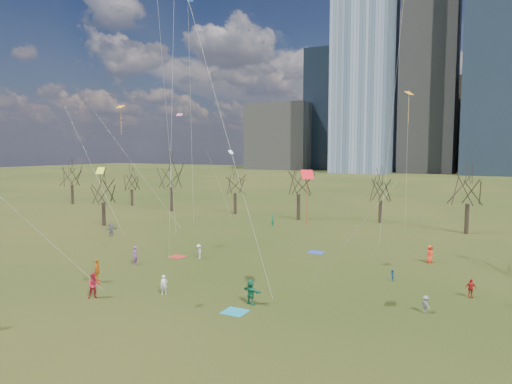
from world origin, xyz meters
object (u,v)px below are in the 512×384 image
at_px(person_1, 164,285).
at_px(person_4, 97,271).
at_px(person_2, 94,286).
at_px(blanket_crimson, 177,257).
at_px(blanket_teal, 235,312).
at_px(blanket_navy, 316,252).

xyz_separation_m(person_1, person_4, (-6.99, 0.04, 0.19)).
bearing_deg(person_2, person_1, -16.51).
bearing_deg(blanket_crimson, person_4, -92.28).
distance_m(blanket_crimson, person_4, 10.36).
distance_m(blanket_teal, blanket_crimson, 17.30).
height_order(blanket_teal, blanket_crimson, same).
relative_size(person_2, person_4, 1.02).
relative_size(blanket_crimson, person_1, 1.07).
bearing_deg(person_2, blanket_navy, 12.91).
bearing_deg(blanket_navy, blanket_crimson, -144.84).
xyz_separation_m(blanket_navy, blanket_crimson, (-11.99, -8.45, 0.00)).
bearing_deg(blanket_crimson, person_1, -57.54).
height_order(person_1, person_4, person_4).
bearing_deg(person_1, person_2, 179.02).
relative_size(blanket_navy, person_2, 0.83).
height_order(blanket_teal, person_2, person_2).
distance_m(blanket_navy, person_2, 23.83).
distance_m(blanket_navy, blanket_crimson, 14.67).
height_order(blanket_crimson, person_1, person_1).
relative_size(blanket_teal, person_2, 0.83).
relative_size(blanket_teal, person_1, 1.07).
bearing_deg(person_1, blanket_navy, 35.76).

